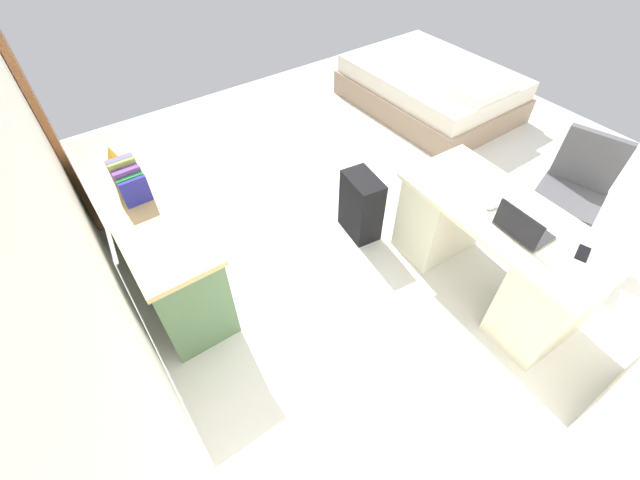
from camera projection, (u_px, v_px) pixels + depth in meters
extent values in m
plane|color=silver|center=(391.00, 203.00, 3.89)|extent=(5.77, 5.77, 0.00)
cube|color=white|center=(49.00, 183.00, 1.97)|extent=(4.37, 0.10, 2.69)
cube|color=brown|center=(34.00, 101.00, 3.15)|extent=(0.88, 0.05, 2.04)
cube|color=beige|center=(507.00, 215.00, 2.73)|extent=(1.47, 0.72, 0.04)
cube|color=beige|center=(549.00, 300.00, 2.71)|extent=(0.43, 0.61, 0.70)
cube|color=beige|center=(442.00, 213.00, 3.28)|extent=(0.43, 0.61, 0.70)
cylinder|color=black|center=(544.00, 239.00, 3.55)|extent=(0.52, 0.52, 0.04)
cylinder|color=black|center=(554.00, 222.00, 3.41)|extent=(0.06, 0.06, 0.42)
cube|color=#4C4C51|center=(567.00, 199.00, 3.23)|extent=(0.57, 0.57, 0.08)
cube|color=#4C4C51|center=(590.00, 159.00, 3.15)|extent=(0.44, 0.18, 0.44)
cube|color=#4C6B47|center=(152.00, 235.00, 3.10)|extent=(1.76, 0.44, 0.73)
cube|color=tan|center=(136.00, 196.00, 2.82)|extent=(1.80, 0.48, 0.04)
cube|color=#415B3C|center=(207.00, 269.00, 3.09)|extent=(0.67, 0.01, 0.25)
cube|color=#415B3C|center=(167.00, 210.00, 3.53)|extent=(0.67, 0.01, 0.25)
cube|color=gray|center=(428.00, 96.00, 5.00)|extent=(1.91, 1.42, 0.28)
cube|color=silver|center=(432.00, 76.00, 4.83)|extent=(1.85, 1.35, 0.20)
cube|color=white|center=(482.00, 86.00, 4.35)|extent=(0.49, 0.68, 0.10)
cube|color=black|center=(361.00, 206.00, 3.44)|extent=(0.39, 0.27, 0.57)
cube|color=#333338|center=(524.00, 230.00, 2.60)|extent=(0.32, 0.23, 0.02)
cube|color=black|center=(518.00, 225.00, 2.48)|extent=(0.31, 0.03, 0.19)
ellipsoid|color=white|center=(491.00, 206.00, 2.74)|extent=(0.06, 0.10, 0.03)
cube|color=black|center=(583.00, 253.00, 2.47)|extent=(0.10, 0.15, 0.01)
cube|color=navy|center=(136.00, 192.00, 2.67)|extent=(0.03, 0.17, 0.19)
cube|color=green|center=(134.00, 189.00, 2.69)|extent=(0.03, 0.17, 0.19)
cube|color=#693F86|center=(131.00, 184.00, 2.70)|extent=(0.04, 0.17, 0.22)
cube|color=purple|center=(130.00, 182.00, 2.73)|extent=(0.04, 0.17, 0.20)
cube|color=#8CB247|center=(127.00, 176.00, 2.74)|extent=(0.03, 0.17, 0.24)
cube|color=#5F5DB3|center=(125.00, 173.00, 2.76)|extent=(0.04, 0.17, 0.24)
cube|color=#B04F51|center=(124.00, 171.00, 2.79)|extent=(0.02, 0.17, 0.22)
cone|color=gold|center=(111.00, 153.00, 3.03)|extent=(0.08, 0.08, 0.11)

